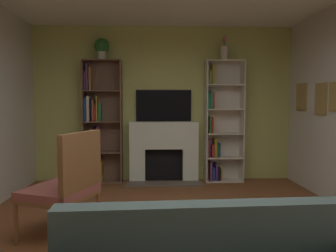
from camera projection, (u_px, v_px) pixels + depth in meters
wall_back_accent at (164, 104)px, 6.03m from camera, size 4.81×0.06×2.80m
fireplace at (164, 150)px, 5.93m from camera, size 1.33×0.54×1.09m
tv at (164, 106)px, 5.97m from camera, size 1.00×0.06×0.57m
bookshelf_left at (98, 126)px, 5.87m from camera, size 0.68×0.28×2.18m
bookshelf_right at (219, 126)px, 5.95m from camera, size 0.68×0.32×2.18m
potted_plant at (102, 47)px, 5.73m from camera, size 0.26×0.26×0.37m
vase_with_flowers at (225, 52)px, 5.83m from camera, size 0.14×0.14×0.43m
armchair at (66, 184)px, 3.42m from camera, size 0.81×0.85×1.13m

